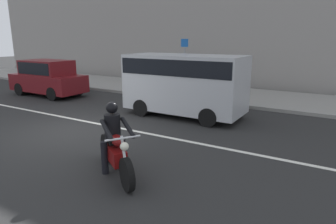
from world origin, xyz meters
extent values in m
plane|color=#252525|center=(0.00, 0.00, 0.00)|extent=(80.00, 80.00, 0.00)
cube|color=gray|center=(0.00, 8.00, 0.07)|extent=(40.00, 4.40, 0.14)
cube|color=silver|center=(0.32, 0.90, 0.00)|extent=(18.00, 0.14, 0.01)
cylinder|color=black|center=(3.87, -2.21, 0.33)|extent=(0.62, 0.47, 0.67)
cylinder|color=black|center=(2.54, -1.33, 0.33)|extent=(0.62, 0.47, 0.67)
cylinder|color=silver|center=(3.77, -2.14, 0.67)|extent=(0.32, 0.24, 0.75)
cube|color=maroon|center=(3.20, -1.77, 0.47)|extent=(0.88, 0.72, 0.32)
ellipsoid|color=maroon|center=(3.39, -1.89, 0.85)|extent=(0.53, 0.47, 0.22)
cube|color=black|center=(3.05, -1.67, 0.75)|extent=(0.57, 0.49, 0.10)
cylinder|color=silver|center=(3.72, -2.11, 1.01)|extent=(0.42, 0.61, 0.04)
sphere|color=silver|center=(3.78, -2.15, 0.87)|extent=(0.17, 0.17, 0.17)
cylinder|color=silver|center=(3.04, -1.47, 0.35)|extent=(0.62, 0.44, 0.07)
cylinder|color=black|center=(2.98, -1.86, 0.36)|extent=(0.21, 0.21, 0.73)
cylinder|color=black|center=(3.20, -1.53, 0.36)|extent=(0.21, 0.21, 0.73)
cylinder|color=black|center=(3.10, -1.70, 1.03)|extent=(0.47, 0.47, 0.57)
cylinder|color=black|center=(3.29, -2.09, 1.11)|extent=(0.68, 0.49, 0.27)
cylinder|color=black|center=(3.53, -1.72, 1.11)|extent=(0.68, 0.49, 0.27)
sphere|color=tan|center=(3.12, -1.72, 1.43)|extent=(0.20, 0.20, 0.20)
sphere|color=black|center=(3.12, -1.72, 1.46)|extent=(0.25, 0.25, 0.25)
cube|color=#B2B5BA|center=(2.13, 3.42, 1.26)|extent=(4.40, 1.90, 2.05)
cube|color=black|center=(2.13, 3.42, 1.89)|extent=(4.27, 1.93, 0.56)
cylinder|color=black|center=(3.49, 3.42, 0.32)|extent=(0.64, 1.96, 0.64)
cylinder|color=black|center=(0.76, 3.42, 0.32)|extent=(0.64, 1.96, 0.64)
cube|color=maroon|center=(-5.79, 3.49, 0.66)|extent=(4.09, 1.70, 0.84)
cube|color=maroon|center=(-5.79, 3.49, 1.44)|extent=(2.54, 1.56, 0.72)
cube|color=black|center=(-5.79, 3.49, 1.44)|extent=(2.33, 1.59, 0.58)
cylinder|color=black|center=(-4.52, 3.49, 0.32)|extent=(0.64, 1.76, 0.64)
cylinder|color=black|center=(-7.06, 3.49, 0.32)|extent=(0.64, 1.76, 0.64)
cylinder|color=gray|center=(-0.70, 8.80, 1.51)|extent=(0.08, 0.08, 2.73)
cube|color=#1959B2|center=(-0.70, 8.77, 2.62)|extent=(0.44, 0.03, 0.44)
cylinder|color=black|center=(0.87, 7.97, 0.60)|extent=(0.14, 0.14, 0.92)
cylinder|color=black|center=(1.07, 7.97, 0.60)|extent=(0.14, 0.14, 0.92)
cylinder|color=#4C3823|center=(0.97, 7.97, 1.38)|extent=(0.34, 0.34, 0.64)
sphere|color=tan|center=(0.97, 7.97, 1.80)|extent=(0.21, 0.21, 0.21)
camera|label=1|loc=(7.21, -6.26, 2.87)|focal=31.59mm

